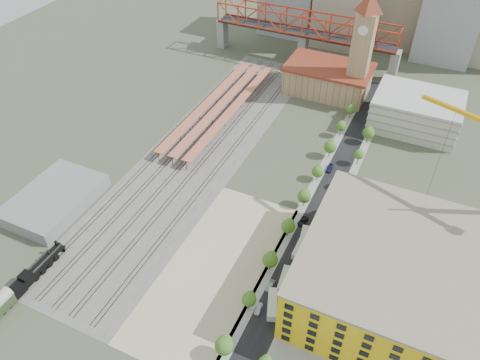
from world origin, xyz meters
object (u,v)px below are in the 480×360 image
at_px(locomotive, 36,271).
at_px(site_trailer_b, 284,280).
at_px(site_trailer_a, 272,304).
at_px(construction_building, 387,274).
at_px(car_0, 258,309).
at_px(clock_tower, 363,39).
at_px(site_trailer_c, 299,248).
at_px(site_trailer_d, 304,239).

height_order(locomotive, site_trailer_b, locomotive).
relative_size(locomotive, site_trailer_a, 2.55).
xyz_separation_m(construction_building, car_0, (-29.00, -19.19, -8.74)).
xyz_separation_m(clock_tower, site_trailer_c, (8.00, -94.39, -27.52)).
distance_m(construction_building, site_trailer_d, 28.97).
relative_size(locomotive, car_0, 6.11).
height_order(construction_building, site_trailer_a, construction_building).
bearing_deg(site_trailer_c, locomotive, -148.33).
bearing_deg(car_0, locomotive, -169.75).
height_order(clock_tower, site_trailer_c, clock_tower).
relative_size(site_trailer_a, site_trailer_b, 1.07).
height_order(site_trailer_c, site_trailer_d, site_trailer_d).
bearing_deg(construction_building, clock_tower, 108.78).
bearing_deg(site_trailer_b, car_0, -111.47).
height_order(site_trailer_b, car_0, site_trailer_b).
distance_m(clock_tower, locomotive, 149.79).
bearing_deg(clock_tower, construction_building, -71.22).
bearing_deg(site_trailer_d, locomotive, -154.97).
distance_m(locomotive, site_trailer_c, 77.79).
xyz_separation_m(site_trailer_b, site_trailer_c, (0.00, 13.02, -0.03)).
relative_size(clock_tower, site_trailer_c, 6.06).
bearing_deg(site_trailer_c, site_trailer_a, -90.28).
height_order(locomotive, site_trailer_d, locomotive).
relative_size(site_trailer_d, car_0, 2.39).
xyz_separation_m(site_trailer_b, site_trailer_d, (0.00, 17.27, 0.07)).
bearing_deg(site_trailer_a, locomotive, 176.95).
distance_m(site_trailer_a, site_trailer_c, 22.30).
bearing_deg(site_trailer_b, site_trailer_a, -97.18).
height_order(site_trailer_a, car_0, site_trailer_a).
xyz_separation_m(clock_tower, construction_building, (34.00, -99.99, -19.29)).
bearing_deg(locomotive, clock_tower, 66.83).
distance_m(construction_building, car_0, 35.86).
relative_size(locomotive, site_trailer_c, 2.78).
bearing_deg(construction_building, site_trailer_d, 159.24).
bearing_deg(site_trailer_c, clock_tower, 94.57).
distance_m(site_trailer_b, site_trailer_d, 17.27).
bearing_deg(clock_tower, site_trailer_c, -85.16).
distance_m(locomotive, car_0, 65.11).
bearing_deg(locomotive, construction_building, 21.13).
xyz_separation_m(site_trailer_b, car_0, (-3.00, -11.78, -0.54)).
bearing_deg(construction_building, site_trailer_b, -164.08).
bearing_deg(car_0, clock_tower, 88.09).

